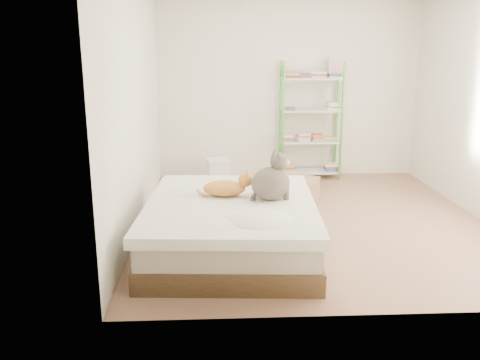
{
  "coord_description": "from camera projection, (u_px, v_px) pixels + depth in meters",
  "views": [
    {
      "loc": [
        -1.08,
        -5.38,
        1.9
      ],
      "look_at": [
        -0.84,
        -0.55,
        0.62
      ],
      "focal_mm": 38.0,
      "sensor_mm": 36.0,
      "label": 1
    }
  ],
  "objects": [
    {
      "name": "cardboard_box",
      "position": [
        296.0,
        191.0,
        6.27
      ],
      "size": [
        0.61,
        0.64,
        0.39
      ],
      "rotation": [
        0.0,
        0.0,
        -0.58
      ],
      "color": "tan",
      "rests_on": "ground"
    },
    {
      "name": "white_bin",
      "position": [
        218.0,
        171.0,
        7.2
      ],
      "size": [
        0.36,
        0.33,
        0.36
      ],
      "rotation": [
        0.0,
        0.0,
        0.18
      ],
      "color": "white",
      "rests_on": "ground"
    },
    {
      "name": "grey_cat",
      "position": [
        271.0,
        176.0,
        4.73
      ],
      "size": [
        0.47,
        0.43,
        0.45
      ],
      "primitive_type": null,
      "rotation": [
        0.0,
        0.0,
        1.84
      ],
      "color": "slate",
      "rests_on": "bed"
    },
    {
      "name": "room",
      "position": [
        316.0,
        104.0,
        5.4
      ],
      "size": [
        3.81,
        4.21,
        2.61
      ],
      "color": "#996B4D",
      "rests_on": "ground"
    },
    {
      "name": "shelf_unit",
      "position": [
        311.0,
        120.0,
        7.34
      ],
      "size": [
        0.91,
        0.36,
        1.74
      ],
      "color": "green",
      "rests_on": "ground"
    },
    {
      "name": "orange_cat",
      "position": [
        224.0,
        186.0,
        4.88
      ],
      "size": [
        0.5,
        0.29,
        0.19
      ],
      "primitive_type": null,
      "rotation": [
        0.0,
        0.0,
        -0.07
      ],
      "color": "orange",
      "rests_on": "bed"
    },
    {
      "name": "bed",
      "position": [
        231.0,
        226.0,
        4.8
      ],
      "size": [
        1.68,
        2.05,
        0.5
      ],
      "rotation": [
        0.0,
        0.0,
        -0.06
      ],
      "color": "brown",
      "rests_on": "ground"
    }
  ]
}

